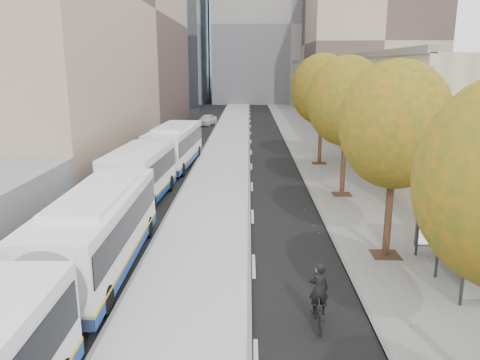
{
  "coord_description": "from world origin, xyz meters",
  "views": [
    {
      "loc": [
        -1.87,
        -4.46,
        7.4
      ],
      "look_at": [
        -2.24,
        15.54,
        2.5
      ],
      "focal_mm": 35.0,
      "sensor_mm": 36.0,
      "label": 1
    }
  ],
  "objects_px": {
    "bus_shelter": "(468,221)",
    "bus_far": "(162,155)",
    "bus_near": "(59,276)",
    "distant_car": "(207,120)",
    "cyclist": "(318,304)"
  },
  "relations": [
    {
      "from": "bus_shelter",
      "to": "bus_far",
      "type": "height_order",
      "value": "bus_far"
    },
    {
      "from": "bus_shelter",
      "to": "distant_car",
      "type": "bearing_deg",
      "value": 106.26
    },
    {
      "from": "bus_shelter",
      "to": "bus_near",
      "type": "distance_m",
      "value": 13.37
    },
    {
      "from": "bus_near",
      "to": "distant_car",
      "type": "relative_size",
      "value": 4.22
    },
    {
      "from": "bus_shelter",
      "to": "bus_far",
      "type": "relative_size",
      "value": 0.25
    },
    {
      "from": "bus_near",
      "to": "distant_car",
      "type": "bearing_deg",
      "value": 88.84
    },
    {
      "from": "bus_far",
      "to": "bus_shelter",
      "type": "bearing_deg",
      "value": -45.64
    },
    {
      "from": "bus_near",
      "to": "bus_far",
      "type": "distance_m",
      "value": 18.31
    },
    {
      "from": "bus_far",
      "to": "cyclist",
      "type": "xyz_separation_m",
      "value": [
        7.77,
        -18.28,
        -0.86
      ]
    },
    {
      "from": "distant_car",
      "to": "bus_near",
      "type": "bearing_deg",
      "value": -75.46
    },
    {
      "from": "bus_far",
      "to": "cyclist",
      "type": "bearing_deg",
      "value": -63.94
    },
    {
      "from": "bus_shelter",
      "to": "bus_near",
      "type": "relative_size",
      "value": 0.26
    },
    {
      "from": "bus_shelter",
      "to": "cyclist",
      "type": "relative_size",
      "value": 2.2
    },
    {
      "from": "cyclist",
      "to": "distant_car",
      "type": "height_order",
      "value": "cyclist"
    },
    {
      "from": "bus_near",
      "to": "cyclist",
      "type": "distance_m",
      "value": 7.49
    }
  ]
}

